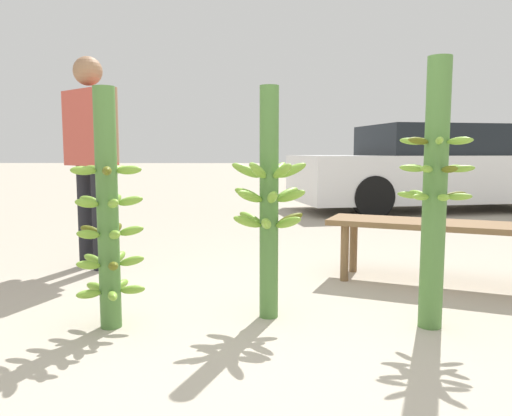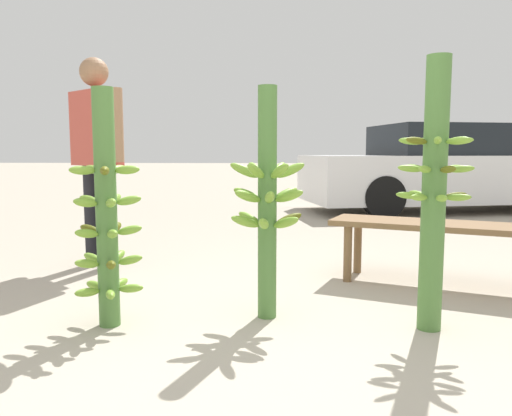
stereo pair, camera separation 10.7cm
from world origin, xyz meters
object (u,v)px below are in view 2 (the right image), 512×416
object	(u,v)px
vendor_person	(97,145)
market_bench	(441,232)
banana_stalk_center	(267,201)
parked_car	(449,169)
banana_stalk_left	(106,216)
banana_stalk_right	(434,192)

from	to	relation	value
vendor_person	market_bench	size ratio (longest dim) A/B	1.08
banana_stalk_center	parked_car	size ratio (longest dim) A/B	0.27
banana_stalk_left	banana_stalk_right	xyz separation A→B (m)	(1.71, 0.06, 0.13)
banana_stalk_left	market_bench	world-z (taller)	banana_stalk_left
banana_stalk_left	parked_car	xyz separation A→B (m)	(3.50, 5.60, 0.06)
banana_stalk_right	market_bench	size ratio (longest dim) A/B	0.91
banana_stalk_center	parked_car	world-z (taller)	parked_car
banana_stalk_left	vendor_person	xyz separation A→B (m)	(-0.58, 1.36, 0.39)
banana_stalk_center	banana_stalk_right	xyz separation A→B (m)	(0.87, -0.14, 0.07)
banana_stalk_right	parked_car	distance (m)	5.82
market_bench	parked_car	size ratio (longest dim) A/B	0.33
banana_stalk_left	parked_car	size ratio (longest dim) A/B	0.27
banana_stalk_right	vendor_person	size ratio (longest dim) A/B	0.85
parked_car	vendor_person	bearing A→B (deg)	123.05
vendor_person	banana_stalk_right	bearing A→B (deg)	8.44
vendor_person	market_bench	bearing A→B (deg)	28.80
banana_stalk_right	banana_stalk_left	bearing A→B (deg)	-178.07
banana_stalk_center	banana_stalk_right	bearing A→B (deg)	-8.95
market_bench	vendor_person	bearing A→B (deg)	-168.26
banana_stalk_right	vendor_person	bearing A→B (deg)	150.32
vendor_person	market_bench	distance (m)	2.70
banana_stalk_center	parked_car	xyz separation A→B (m)	(2.66, 5.41, -0.01)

